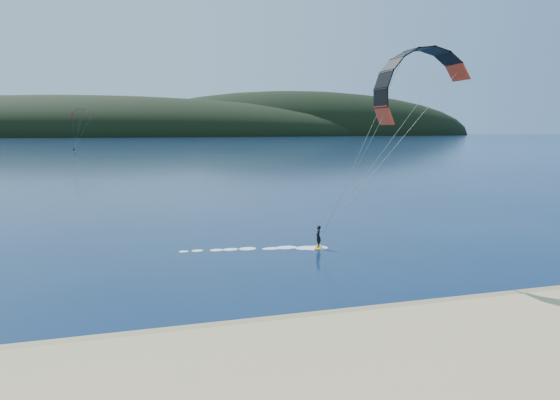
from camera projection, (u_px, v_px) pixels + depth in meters
name	position (u px, v px, depth m)	size (l,w,h in m)	color
ground	(230.00, 386.00, 17.37)	(1800.00, 1800.00, 0.00)	#081D3B
wet_sand	(211.00, 334.00, 21.65)	(220.00, 2.50, 0.10)	#947C56
headland	(136.00, 136.00, 726.42)	(1200.00, 310.00, 140.00)	black
kitesurfer_near	(414.00, 105.00, 33.28)	(19.71, 7.76, 14.12)	yellow
kitesurfer_far	(81.00, 119.00, 195.68)	(8.10, 7.11, 15.17)	yellow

